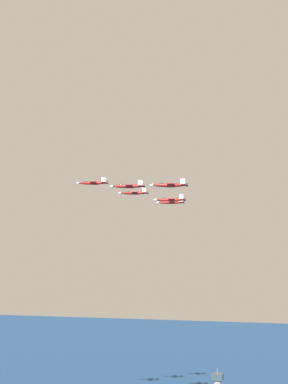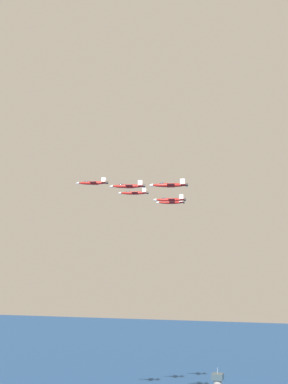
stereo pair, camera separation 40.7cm
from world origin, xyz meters
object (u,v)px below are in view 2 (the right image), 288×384
(jet_left_wingman, at_px, (128,186))
(jet_right_wingman, at_px, (134,193))
(jet_left_outer, at_px, (169,185))
(jet_lead, at_px, (93,183))
(jet_right_outer, at_px, (171,202))
(jet_slot_rear, at_px, (170,200))

(jet_left_wingman, height_order, jet_right_wingman, jet_right_wingman)
(jet_left_wingman, relative_size, jet_left_outer, 1.00)
(jet_right_wingman, height_order, jet_left_outer, jet_right_wingman)
(jet_lead, height_order, jet_right_outer, jet_lead)
(jet_lead, bearing_deg, jet_slot_rear, -179.05)
(jet_left_wingman, height_order, jet_left_outer, jet_left_wingman)
(jet_right_outer, bearing_deg, jet_lead, 39.24)
(jet_lead, bearing_deg, jet_left_wingman, 140.58)
(jet_lead, relative_size, jet_left_outer, 0.98)
(jet_left_wingman, height_order, jet_slot_rear, jet_left_wingman)
(jet_right_wingman, bearing_deg, jet_slot_rear, 140.66)
(jet_left_outer, height_order, jet_right_outer, jet_right_outer)
(jet_lead, distance_m, jet_right_wingman, 24.50)
(jet_lead, height_order, jet_left_outer, jet_lead)
(jet_right_outer, bearing_deg, jet_slot_rear, 88.88)
(jet_left_outer, bearing_deg, jet_lead, -41.17)
(jet_left_outer, xyz_separation_m, jet_slot_rear, (-30.53, -7.97, -1.62))
(jet_lead, xyz_separation_m, jet_right_wingman, (-19.95, 13.97, -2.62))
(jet_left_wingman, distance_m, jet_slot_rear, 24.69)
(jet_left_wingman, xyz_separation_m, jet_right_outer, (-50.48, 6.01, -1.01))
(jet_right_wingman, bearing_deg, jet_left_wingman, 91.02)
(jet_right_wingman, bearing_deg, jet_left_outer, 112.43)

